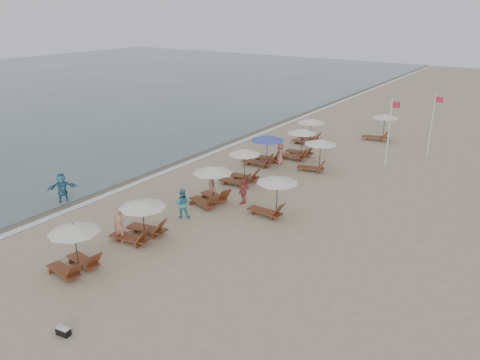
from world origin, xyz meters
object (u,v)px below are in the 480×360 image
Objects in this scene: lounger_station_0 at (73,247)px; lounger_station_2 at (210,184)px; beachgoer_mid_a at (182,203)px; beachgoer_mid_b at (213,187)px; duffel_bag at (63,331)px; flag_pole_near at (390,129)px; beachgoer_near at (119,225)px; beachgoer_far_b at (280,153)px; lounger_station_4 at (264,150)px; lounger_station_3 at (241,167)px; inland_station_2 at (380,125)px; inland_station_1 at (317,150)px; waterline_walker at (62,188)px; lounger_station_6 at (308,130)px; lounger_station_1 at (140,219)px; beachgoer_far_a at (244,192)px; inland_station_0 at (272,191)px; lounger_station_5 at (298,144)px.

lounger_station_0 is 8.97m from lounger_station_2.
beachgoer_mid_b is (0.09, 2.57, 0.13)m from beachgoer_mid_a.
flag_pole_near is (3.18, 24.15, 2.47)m from duffel_bag.
beachgoer_near is 3.78m from beachgoer_mid_a.
beachgoer_mid_a is 1.06× the size of beachgoer_far_b.
lounger_station_3 is at bearing -78.17° from lounger_station_4.
inland_station_2 is (3.35, 18.65, 0.14)m from lounger_station_2.
lounger_station_3 is at bearing 96.46° from lounger_station_2.
flag_pole_near is (3.55, 3.76, 1.16)m from inland_station_1.
waterline_walker is at bearing -128.00° from flag_pole_near.
beachgoer_far_b is at bearing 6.67° from waterline_walker.
duffel_bag is (3.94, -26.32, -0.96)m from lounger_station_6.
inland_station_1 is 1.51× the size of waterline_walker.
lounger_station_4 is at bearing 101.83° from lounger_station_3.
beachgoer_mid_b is (-0.00, 0.30, -0.24)m from lounger_station_2.
beachgoer_far_b is at bearing 98.86° from duffel_bag.
lounger_station_4 is at bearing 8.66° from waterline_walker.
lounger_station_0 is 1.41× the size of waterline_walker.
flag_pole_near is at bearing 73.63° from lounger_station_0.
lounger_station_4 is at bearing -148.37° from flag_pole_near.
inland_station_1 is 0.91× the size of inland_station_2.
lounger_station_1 is 1.03× the size of inland_station_1.
lounger_station_0 is 1.30× the size of beachgoer_mid_b.
flag_pole_near reaches higher than lounger_station_6.
lounger_station_3 is 10.82m from flag_pole_near.
beachgoer_mid_b is at bearing 75.62° from beachgoer_near.
beachgoer_far_a is 12.99m from duffel_bag.
inland_station_0 is 11.93m from waterline_walker.
lounger_station_4 is 1.00× the size of inland_station_2.
beachgoer_near is (-4.12, -24.64, -0.44)m from inland_station_2.
inland_station_1 is at bearing -65.18° from beachgoer_mid_b.
lounger_station_3 is (-0.42, 3.74, -0.11)m from lounger_station_2.
beachgoer_far_b is 2.85× the size of duffel_bag.
lounger_station_0 is 17.53m from beachgoer_far_b.
inland_station_2 is 10.76m from beachgoer_far_b.
flag_pole_near is (6.01, 12.00, 1.69)m from beachgoer_mid_b.
lounger_station_4 is at bearing 124.42° from inland_station_0.
inland_station_1 is at bearing 73.95° from lounger_station_2.
lounger_station_5 is at bearing 141.50° from inland_station_1.
lounger_station_0 is at bearing -112.40° from inland_station_0.
inland_station_1 reaches higher than beachgoer_far_a.
lounger_station_3 reaches higher than beachgoer_near.
lounger_station_2 is 1.50× the size of beachgoer_near.
beachgoer_near is (0.34, -20.45, -0.24)m from lounger_station_6.
beachgoer_mid_b is 8.57m from waterline_walker.
lounger_station_4 is at bearing 93.55° from lounger_station_0.
beachgoer_near is at bearing -14.88° from beachgoer_far_a.
lounger_station_6 is 19.88m from waterline_walker.
beachgoer_mid_a is 7.35m from waterline_walker.
beachgoer_far_b is 7.61m from flag_pole_near.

